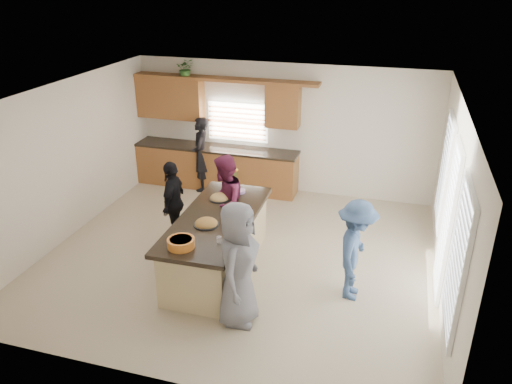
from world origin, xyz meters
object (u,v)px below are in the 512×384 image
(woman_left_back, at_px, (201,154))
(woman_left_front, at_px, (173,202))
(salad_bowl, at_px, (181,243))
(woman_right_back, at_px, (356,250))
(woman_left_mid, at_px, (225,203))
(island, at_px, (218,244))
(woman_right_front, at_px, (238,264))

(woman_left_back, distance_m, woman_left_front, 2.31)
(salad_bowl, height_order, woman_left_front, woman_left_front)
(salad_bowl, height_order, woman_right_back, woman_right_back)
(woman_left_back, bearing_deg, woman_left_mid, 17.46)
(island, distance_m, woman_left_back, 3.33)
(island, relative_size, woman_right_front, 1.51)
(woman_left_back, xyz_separation_m, woman_left_mid, (1.35, -2.24, 0.02))
(woman_left_mid, relative_size, woman_left_front, 1.12)
(woman_left_front, bearing_deg, woman_left_mid, 86.48)
(woman_left_back, distance_m, woman_right_back, 4.81)
(woman_left_back, bearing_deg, island, 12.76)
(salad_bowl, height_order, woman_left_mid, woman_left_mid)
(salad_bowl, bearing_deg, woman_right_front, -8.76)
(woman_right_back, bearing_deg, woman_left_front, 78.42)
(woman_left_back, height_order, woman_right_front, woman_right_front)
(woman_left_back, height_order, woman_left_mid, woman_left_mid)
(salad_bowl, height_order, woman_right_front, woman_right_front)
(island, xyz_separation_m, woman_right_back, (2.21, -0.14, 0.33))
(woman_right_front, bearing_deg, salad_bowl, 81.10)
(woman_right_front, bearing_deg, woman_left_front, 44.43)
(island, height_order, woman_left_mid, woman_left_mid)
(woman_left_back, relative_size, woman_left_front, 1.09)
(salad_bowl, bearing_deg, island, 81.45)
(woman_left_front, height_order, woman_right_front, woman_right_front)
(salad_bowl, xyz_separation_m, woman_right_back, (2.36, 0.88, -0.24))
(woman_left_back, distance_m, woman_right_front, 4.67)
(woman_right_back, bearing_deg, salad_bowl, 112.92)
(woman_left_front, bearing_deg, woman_right_front, 38.86)
(island, height_order, woman_left_front, woman_left_front)
(woman_left_back, relative_size, woman_left_mid, 0.97)
(woman_right_front, bearing_deg, woman_left_mid, 24.38)
(woman_left_back, relative_size, woman_right_back, 1.05)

